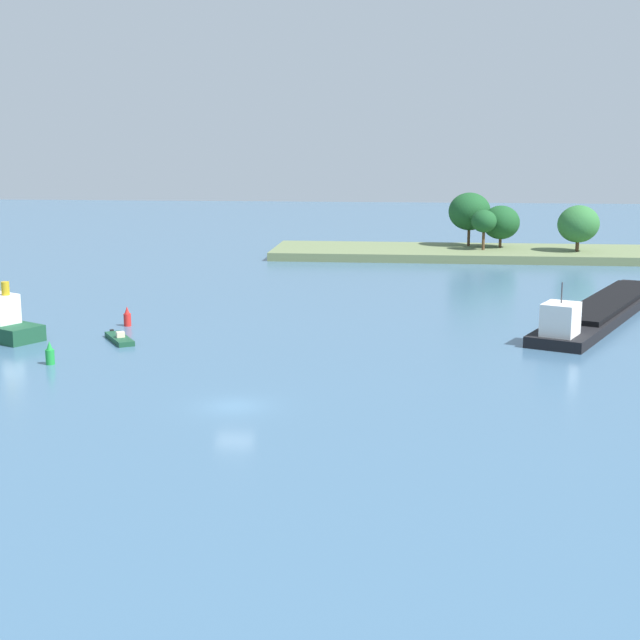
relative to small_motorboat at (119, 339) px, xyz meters
The scene contains 6 objects.
ground_plane 23.34m from the small_motorboat, 53.18° to the right, with size 400.00×400.00×0.00m, color #3D607F.
treeline_island 73.40m from the small_motorboat, 58.82° to the left, with size 61.32×16.64×9.43m.
small_motorboat is the anchor object (origin of this frame).
cargo_barge 47.57m from the small_motorboat, 19.70° to the left, with size 20.07×36.06×5.59m.
channel_buoy_red 6.77m from the small_motorboat, 101.55° to the left, with size 0.70×0.70×1.90m.
channel_buoy_green 9.20m from the small_motorboat, 107.65° to the right, with size 0.70×0.70×1.90m.
Camera 1 is at (11.79, -58.08, 17.64)m, focal length 51.48 mm.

